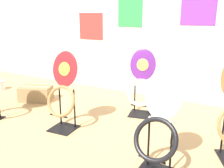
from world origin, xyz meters
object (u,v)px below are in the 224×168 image
object	(u,v)px
storage_box	(36,94)
toilet_seat_display_purple_note	(141,85)
toilet_seat_display_crimson_swirl	(63,94)
toilet_seat_display_white_plain	(157,132)

from	to	relation	value
storage_box	toilet_seat_display_purple_note	bearing A→B (deg)	10.02
toilet_seat_display_crimson_swirl	storage_box	distance (m)	1.16
toilet_seat_display_purple_note	storage_box	bearing A→B (deg)	-169.98
toilet_seat_display_white_plain	storage_box	world-z (taller)	toilet_seat_display_white_plain
toilet_seat_display_purple_note	toilet_seat_display_crimson_swirl	bearing A→B (deg)	-126.19
toilet_seat_display_white_plain	storage_box	size ratio (longest dim) A/B	1.52
toilet_seat_display_white_plain	storage_box	xyz separation A→B (m)	(-2.18, 0.80, -0.25)
toilet_seat_display_purple_note	toilet_seat_display_white_plain	distance (m)	1.24
toilet_seat_display_crimson_swirl	toilet_seat_display_white_plain	distance (m)	1.22
toilet_seat_display_purple_note	toilet_seat_display_crimson_swirl	world-z (taller)	toilet_seat_display_crimson_swirl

